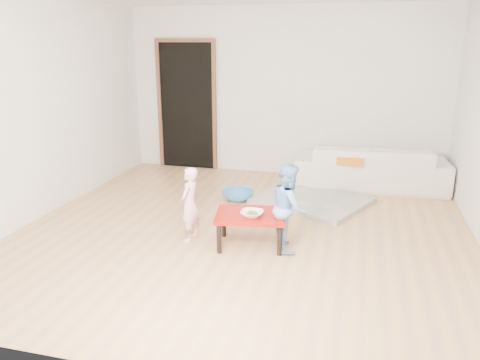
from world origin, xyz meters
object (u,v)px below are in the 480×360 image
at_px(child_pink, 190,204).
at_px(sofa, 370,166).
at_px(red_table, 250,229).
at_px(child_blue, 289,207).
at_px(bowl, 252,214).
at_px(basin, 238,195).

bearing_deg(child_pink, sofa, 146.67).
relative_size(sofa, child_pink, 2.66).
relative_size(red_table, child_blue, 0.79).
relative_size(red_table, bowl, 3.13).
bearing_deg(child_blue, sofa, -35.19).
distance_m(red_table, basin, 1.47).
xyz_separation_m(red_table, child_blue, (0.39, 0.03, 0.27)).
distance_m(sofa, child_pink, 3.09).
xyz_separation_m(bowl, basin, (-0.54, 1.45, -0.32)).
bearing_deg(child_blue, bowl, 89.91).
relative_size(child_blue, basin, 2.16).
bearing_deg(bowl, child_pink, 175.78).
relative_size(child_pink, child_blue, 0.90).
height_order(child_pink, basin, child_pink).
bearing_deg(red_table, basin, 110.06).
relative_size(sofa, basin, 5.16).
height_order(child_blue, basin, child_blue).
distance_m(child_pink, basin, 1.45).
bearing_deg(child_blue, red_table, 78.25).
xyz_separation_m(sofa, child_blue, (-0.82, -2.41, 0.14)).
bearing_deg(sofa, basin, 28.19).
height_order(sofa, child_pink, child_pink).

